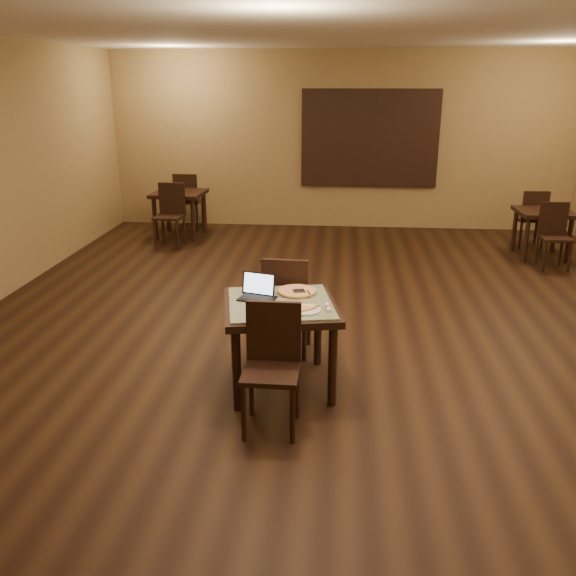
# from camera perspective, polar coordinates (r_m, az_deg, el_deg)

# --- Properties ---
(ground) EXTENTS (10.00, 10.00, 0.00)m
(ground) POSITION_cam_1_polar(r_m,az_deg,el_deg) (6.34, 4.22, -4.45)
(ground) COLOR black
(ground) RESTS_ON ground
(wall_back) EXTENTS (8.00, 0.02, 3.00)m
(wall_back) POSITION_cam_1_polar(r_m,az_deg,el_deg) (10.87, 4.93, 13.53)
(wall_back) COLOR olive
(wall_back) RESTS_ON ground
(ceiling) EXTENTS (8.00, 10.00, 0.02)m
(ceiling) POSITION_cam_1_polar(r_m,az_deg,el_deg) (5.84, 4.99, 23.70)
(ceiling) COLOR silver
(ceiling) RESTS_ON wall_back
(mural) EXTENTS (2.34, 0.05, 1.64)m
(mural) POSITION_cam_1_polar(r_m,az_deg,el_deg) (10.83, 7.66, 13.68)
(mural) COLOR #275691
(mural) RESTS_ON wall_back
(tiled_table) EXTENTS (1.08, 1.08, 0.76)m
(tiled_table) POSITION_cam_1_polar(r_m,az_deg,el_deg) (5.07, -0.72, -2.43)
(tiled_table) COLOR black
(tiled_table) RESTS_ON ground
(chair_main_near) EXTENTS (0.42, 0.42, 0.96)m
(chair_main_near) POSITION_cam_1_polar(r_m,az_deg,el_deg) (4.56, -1.49, -6.65)
(chair_main_near) COLOR black
(chair_main_near) RESTS_ON ground
(chair_main_far) EXTENTS (0.45, 0.45, 0.98)m
(chair_main_far) POSITION_cam_1_polar(r_m,az_deg,el_deg) (5.68, -0.15, -1.18)
(chair_main_far) COLOR black
(chair_main_far) RESTS_ON ground
(laptop) EXTENTS (0.34, 0.30, 0.20)m
(laptop) POSITION_cam_1_polar(r_m,az_deg,el_deg) (5.13, -2.84, -0.35)
(laptop) COLOR black
(laptop) RESTS_ON tiled_table
(plate) EXTENTS (0.25, 0.25, 0.01)m
(plate) POSITION_cam_1_polar(r_m,az_deg,el_deg) (4.85, 1.65, -2.07)
(plate) COLOR white
(plate) RESTS_ON tiled_table
(pizza_slice) EXTENTS (0.25, 0.25, 0.02)m
(pizza_slice) POSITION_cam_1_polar(r_m,az_deg,el_deg) (4.84, 1.65, -1.90)
(pizza_slice) COLOR beige
(pizza_slice) RESTS_ON plate
(pizza_pan) EXTENTS (0.36, 0.36, 0.01)m
(pizza_pan) POSITION_cam_1_polar(r_m,az_deg,el_deg) (5.25, 0.84, -0.44)
(pizza_pan) COLOR silver
(pizza_pan) RESTS_ON tiled_table
(pizza_whole) EXTENTS (0.33, 0.33, 0.02)m
(pizza_whole) POSITION_cam_1_polar(r_m,az_deg,el_deg) (5.25, 0.84, -0.29)
(pizza_whole) COLOR beige
(pizza_whole) RESTS_ON pizza_pan
(spatula) EXTENTS (0.16, 0.26, 0.01)m
(spatula) POSITION_cam_1_polar(r_m,az_deg,el_deg) (5.22, 1.04, -0.28)
(spatula) COLOR silver
(spatula) RESTS_ON pizza_whole
(napkin_roll) EXTENTS (0.06, 0.16, 0.04)m
(napkin_roll) POSITION_cam_1_polar(r_m,az_deg,el_deg) (4.88, 3.79, -1.85)
(napkin_roll) COLOR white
(napkin_roll) RESTS_ON tiled_table
(other_table_a) EXTENTS (0.76, 0.76, 0.70)m
(other_table_a) POSITION_cam_1_polar(r_m,az_deg,el_deg) (9.73, 22.75, 6.03)
(other_table_a) COLOR black
(other_table_a) RESTS_ON ground
(other_table_a_chair_near) EXTENTS (0.40, 0.40, 0.91)m
(other_table_a_chair_near) POSITION_cam_1_polar(r_m,az_deg,el_deg) (9.25, 23.62, 4.86)
(other_table_a_chair_near) COLOR black
(other_table_a_chair_near) RESTS_ON ground
(other_table_a_chair_far) EXTENTS (0.40, 0.40, 0.91)m
(other_table_a_chair_far) POSITION_cam_1_polar(r_m,az_deg,el_deg) (10.23, 21.87, 6.31)
(other_table_a_chair_far) COLOR black
(other_table_a_chair_far) RESTS_ON ground
(other_table_b) EXTENTS (0.85, 0.85, 0.76)m
(other_table_b) POSITION_cam_1_polar(r_m,az_deg,el_deg) (10.35, -10.14, 8.16)
(other_table_b) COLOR black
(other_table_b) RESTS_ON ground
(other_table_b_chair_near) EXTENTS (0.45, 0.45, 0.98)m
(other_table_b_chair_near) POSITION_cam_1_polar(r_m,az_deg,el_deg) (9.83, -10.93, 7.09)
(other_table_b_chair_near) COLOR black
(other_table_b_chair_near) RESTS_ON ground
(other_table_b_chair_far) EXTENTS (0.45, 0.45, 0.98)m
(other_table_b_chair_far) POSITION_cam_1_polar(r_m,az_deg,el_deg) (10.91, -9.38, 8.34)
(other_table_b_chair_far) COLOR black
(other_table_b_chair_far) RESTS_ON ground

